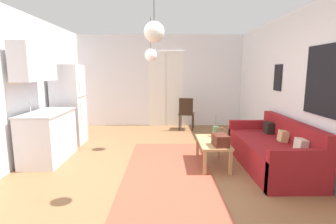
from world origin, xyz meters
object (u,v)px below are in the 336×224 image
(pendant_lamp_near, at_px, (154,32))
(pendant_lamp_far, at_px, (151,55))
(accent_chair, at_px, (186,112))
(couch, at_px, (274,152))
(bamboo_vase, at_px, (215,131))
(refrigerator, at_px, (69,105))
(coffee_table, at_px, (213,144))
(handbag, at_px, (220,140))

(pendant_lamp_near, xyz_separation_m, pendant_lamp_far, (-0.16, 2.13, -0.13))
(accent_chair, relative_size, pendant_lamp_far, 1.06)
(couch, distance_m, bamboo_vase, 1.05)
(accent_chair, bearing_deg, refrigerator, 36.02)
(pendant_lamp_near, bearing_deg, accent_chair, 79.46)
(pendant_lamp_near, bearing_deg, pendant_lamp_far, 94.17)
(bamboo_vase, bearing_deg, coffee_table, -108.71)
(handbag, relative_size, pendant_lamp_near, 0.46)
(coffee_table, distance_m, bamboo_vase, 0.38)
(couch, xyz_separation_m, handbag, (-0.95, -0.16, 0.25))
(refrigerator, bearing_deg, couch, -20.59)
(bamboo_vase, bearing_deg, couch, -26.21)
(accent_chair, bearing_deg, bamboo_vase, 109.79)
(bamboo_vase, relative_size, pendant_lamp_near, 0.56)
(pendant_lamp_far, bearing_deg, coffee_table, -39.15)
(bamboo_vase, bearing_deg, pendant_lamp_far, 154.71)
(bamboo_vase, xyz_separation_m, accent_chair, (-0.34, 2.31, -0.02))
(bamboo_vase, relative_size, refrigerator, 0.23)
(refrigerator, bearing_deg, pendant_lamp_far, -14.34)
(couch, bearing_deg, coffee_table, 173.14)
(pendant_lamp_near, bearing_deg, refrigerator, 127.74)
(refrigerator, bearing_deg, coffee_table, -24.87)
(pendant_lamp_near, distance_m, pendant_lamp_far, 2.14)
(coffee_table, bearing_deg, pendant_lamp_far, 140.85)
(accent_chair, height_order, pendant_lamp_near, pendant_lamp_near)
(coffee_table, xyz_separation_m, accent_chair, (-0.23, 2.64, 0.14))
(couch, bearing_deg, pendant_lamp_near, -150.64)
(accent_chair, height_order, pendant_lamp_far, pendant_lamp_far)
(handbag, height_order, refrigerator, refrigerator)
(pendant_lamp_far, bearing_deg, refrigerator, 165.66)
(couch, distance_m, handbag, 1.00)
(handbag, distance_m, accent_chair, 2.93)
(handbag, height_order, accent_chair, accent_chair)
(couch, height_order, coffee_table, couch)
(bamboo_vase, relative_size, handbag, 1.21)
(couch, distance_m, coffee_table, 1.03)
(couch, distance_m, refrigerator, 4.31)
(bamboo_vase, distance_m, handbag, 0.61)
(refrigerator, distance_m, pendant_lamp_near, 3.51)
(pendant_lamp_far, bearing_deg, pendant_lamp_near, -85.83)
(coffee_table, height_order, accent_chair, accent_chair)
(accent_chair, bearing_deg, pendant_lamp_far, 74.60)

